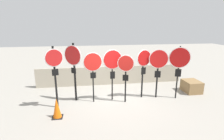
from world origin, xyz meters
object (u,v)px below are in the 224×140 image
at_px(stop_sign_4, 126,69).
at_px(traffic_cone_0, 57,108).
at_px(stop_sign_2, 93,66).
at_px(stop_sign_0, 55,67).
at_px(stop_sign_3, 113,63).
at_px(stop_sign_7, 179,61).
at_px(stop_sign_5, 144,64).
at_px(stop_sign_6, 158,64).
at_px(storage_crate, 191,86).
at_px(stop_sign_1, 73,62).

distance_m(stop_sign_4, traffic_cone_0, 3.07).
bearing_deg(stop_sign_2, stop_sign_0, -173.95).
relative_size(stop_sign_0, stop_sign_4, 1.20).
relative_size(stop_sign_2, traffic_cone_0, 2.96).
bearing_deg(stop_sign_3, stop_sign_7, -14.02).
relative_size(stop_sign_5, traffic_cone_0, 3.02).
bearing_deg(stop_sign_6, traffic_cone_0, -152.93).
xyz_separation_m(stop_sign_4, stop_sign_6, (1.53, 0.28, 0.09)).
bearing_deg(stop_sign_4, storage_crate, 29.82).
relative_size(stop_sign_1, traffic_cone_0, 3.45).
height_order(stop_sign_3, stop_sign_6, stop_sign_3).
xyz_separation_m(stop_sign_0, stop_sign_5, (3.70, 0.48, -0.11)).
bearing_deg(stop_sign_7, storage_crate, 45.98).
bearing_deg(storage_crate, traffic_cone_0, -165.88).
xyz_separation_m(stop_sign_2, stop_sign_6, (2.87, 0.06, -0.03)).
relative_size(stop_sign_0, stop_sign_1, 0.98).
bearing_deg(stop_sign_2, stop_sign_5, -1.80).
distance_m(stop_sign_6, traffic_cone_0, 4.57).
xyz_separation_m(stop_sign_0, stop_sign_3, (2.31, 0.41, -0.03)).
bearing_deg(stop_sign_1, stop_sign_7, 29.38).
height_order(stop_sign_0, stop_sign_1, stop_sign_1).
distance_m(stop_sign_0, stop_sign_7, 5.19).
xyz_separation_m(stop_sign_1, storage_crate, (5.68, 0.20, -1.46)).
bearing_deg(stop_sign_4, stop_sign_0, -159.53).
relative_size(stop_sign_2, stop_sign_5, 0.98).
height_order(stop_sign_0, stop_sign_3, stop_sign_0).
bearing_deg(stop_sign_4, stop_sign_3, 165.94).
bearing_deg(stop_sign_0, storage_crate, -15.23).
bearing_deg(stop_sign_5, stop_sign_3, 163.18).
bearing_deg(storage_crate, stop_sign_4, -168.80).
relative_size(stop_sign_3, storage_crate, 2.56).
height_order(stop_sign_1, traffic_cone_0, stop_sign_1).
height_order(stop_sign_1, stop_sign_7, stop_sign_1).
relative_size(stop_sign_4, storage_crate, 2.36).
bearing_deg(stop_sign_3, stop_sign_0, -178.61).
relative_size(traffic_cone_0, storage_crate, 0.83).
bearing_deg(stop_sign_4, stop_sign_5, 41.91).
relative_size(stop_sign_1, stop_sign_2, 1.16).
bearing_deg(traffic_cone_0, stop_sign_2, 38.50).
distance_m(stop_sign_3, stop_sign_6, 2.03).
bearing_deg(stop_sign_0, stop_sign_7, -20.72).
distance_m(stop_sign_0, traffic_cone_0, 1.57).
height_order(stop_sign_5, storage_crate, stop_sign_5).
xyz_separation_m(stop_sign_0, stop_sign_7, (5.18, 0.15, 0.02)).
height_order(stop_sign_4, stop_sign_7, stop_sign_7).
height_order(stop_sign_4, storage_crate, stop_sign_4).
height_order(stop_sign_0, stop_sign_2, stop_sign_0).
xyz_separation_m(stop_sign_1, stop_sign_3, (1.64, -0.18, -0.06)).
bearing_deg(stop_sign_4, stop_sign_2, -170.78).
distance_m(stop_sign_3, stop_sign_4, 0.62).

